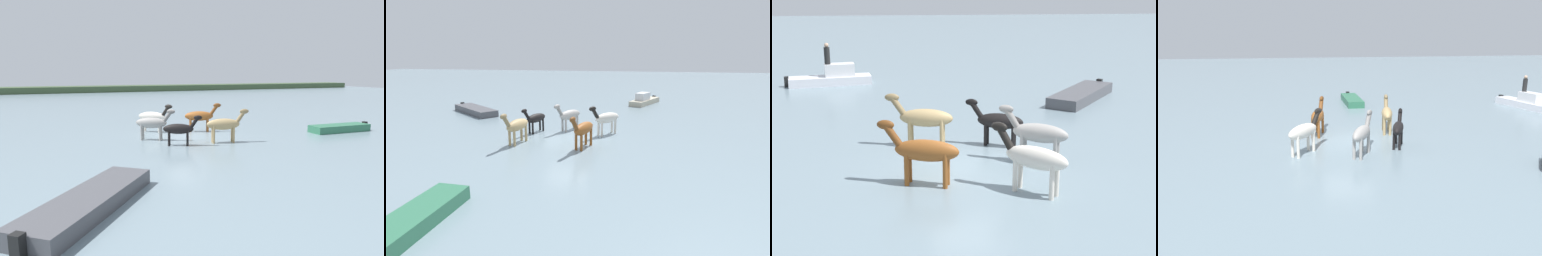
# 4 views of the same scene
# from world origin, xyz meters

# --- Properties ---
(ground_plane) EXTENTS (140.33, 140.33, 0.00)m
(ground_plane) POSITION_xyz_m (0.00, 0.00, 0.00)
(ground_plane) COLOR gray
(horse_rear_stallion) EXTENTS (2.51, 0.97, 1.94)m
(horse_rear_stallion) POSITION_xyz_m (1.47, -2.48, 1.07)
(horse_rear_stallion) COLOR tan
(horse_rear_stallion) RESTS_ON ground_plane
(horse_chestnut_trailing) EXTENTS (2.49, 1.10, 1.94)m
(horse_chestnut_trailing) POSITION_xyz_m (1.54, 1.33, 1.07)
(horse_chestnut_trailing) COLOR brown
(horse_chestnut_trailing) RESTS_ON ground_plane
(horse_pinto_flank) EXTENTS (2.15, 1.88, 1.93)m
(horse_pinto_flank) POSITION_xyz_m (-1.53, 2.23, 1.06)
(horse_pinto_flank) COLOR silver
(horse_pinto_flank) RESTS_ON ground_plane
(horse_gray_outer) EXTENTS (2.27, 1.53, 1.87)m
(horse_gray_outer) POSITION_xyz_m (-2.22, -0.31, 1.03)
(horse_gray_outer) COLOR #9E9993
(horse_gray_outer) RESTS_ON ground_plane
(horse_mid_herd) EXTENTS (2.13, 1.15, 1.69)m
(horse_mid_herd) POSITION_xyz_m (-1.21, -2.30, 0.93)
(horse_mid_herd) COLOR black
(horse_mid_herd) RESTS_ON ground_plane
(boat_skiff_near) EXTENTS (4.83, 2.12, 1.34)m
(boat_skiff_near) POSITION_xyz_m (6.45, -14.60, 0.31)
(boat_skiff_near) COLOR silver
(boat_skiff_near) RESTS_ON ground_plane
(boat_launch_far) EXTENTS (4.57, 1.30, 0.73)m
(boat_launch_far) POSITION_xyz_m (10.45, -2.16, 0.17)
(boat_launch_far) COLOR #2D6B4C
(boat_launch_far) RESTS_ON ground_plane
(person_spotter_bow) EXTENTS (0.32, 0.32, 1.19)m
(person_spotter_bow) POSITION_xyz_m (6.62, -14.53, 1.74)
(person_spotter_bow) COLOR black
(person_spotter_bow) RESTS_ON boat_skiff_near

